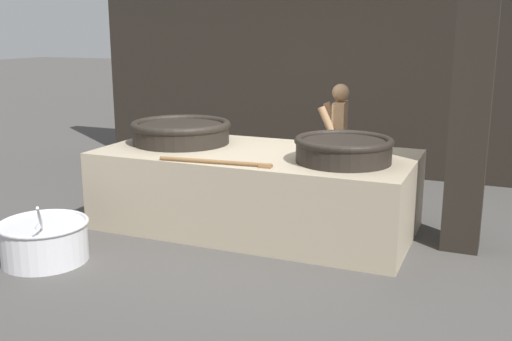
% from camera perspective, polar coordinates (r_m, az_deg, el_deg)
% --- Properties ---
extents(ground_plane, '(60.00, 60.00, 0.00)m').
position_cam_1_polar(ground_plane, '(6.56, 0.00, -5.32)').
color(ground_plane, '#474442').
extents(back_wall, '(7.72, 0.24, 3.61)m').
position_cam_1_polar(back_wall, '(9.00, 7.43, 11.37)').
color(back_wall, black).
rests_on(back_wall, ground_plane).
extents(support_pillar, '(0.35, 0.35, 3.61)m').
position_cam_1_polar(support_pillar, '(5.92, 20.13, 9.67)').
color(support_pillar, black).
rests_on(support_pillar, ground_plane).
extents(hearth_platform, '(3.31, 1.61, 0.83)m').
position_cam_1_polar(hearth_platform, '(6.44, 0.00, -1.80)').
color(hearth_platform, tan).
rests_on(hearth_platform, ground_plane).
extents(giant_wok_near, '(1.13, 1.13, 0.25)m').
position_cam_1_polar(giant_wok_near, '(6.84, -7.15, 3.74)').
color(giant_wok_near, black).
rests_on(giant_wok_near, hearth_platform).
extents(giant_wok_far, '(0.96, 0.96, 0.25)m').
position_cam_1_polar(giant_wok_far, '(5.87, 8.34, 2.07)').
color(giant_wok_far, black).
rests_on(giant_wok_far, hearth_platform).
extents(stirring_paddle, '(1.14, 0.18, 0.04)m').
position_cam_1_polar(stirring_paddle, '(5.75, -3.42, 0.79)').
color(stirring_paddle, brown).
rests_on(stirring_paddle, hearth_platform).
extents(cook, '(0.37, 0.56, 1.47)m').
position_cam_1_polar(cook, '(7.28, 7.86, 2.90)').
color(cook, '#9E7551').
rests_on(cook, ground_plane).
extents(prep_bowl_vegetables, '(0.84, 0.91, 0.71)m').
position_cam_1_polar(prep_bowl_vegetables, '(5.89, -19.52, -6.18)').
color(prep_bowl_vegetables, silver).
rests_on(prep_bowl_vegetables, ground_plane).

